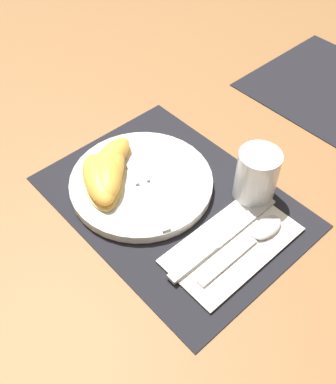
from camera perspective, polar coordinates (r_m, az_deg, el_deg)
ground_plane at (r=0.76m, az=0.60°, el=-1.24°), size 3.00×3.00×0.00m
placemat at (r=0.76m, az=0.60°, el=-1.15°), size 0.43×0.31×0.00m
plate at (r=0.77m, az=-3.40°, el=1.21°), size 0.25×0.25×0.02m
juice_glass at (r=0.75m, az=11.12°, el=1.78°), size 0.07×0.07×0.09m
napkin at (r=0.71m, az=8.18°, el=-6.63°), size 0.11×0.22×0.00m
knife at (r=0.71m, az=6.84°, el=-5.93°), size 0.02×0.23×0.01m
spoon at (r=0.71m, az=11.16°, el=-5.51°), size 0.03×0.18×0.01m
fork at (r=0.75m, az=-3.03°, el=0.80°), size 0.17×0.08×0.00m
citrus_wedge_0 at (r=0.79m, az=-7.44°, el=4.06°), size 0.09×0.13×0.03m
citrus_wedge_1 at (r=0.77m, az=-7.14°, el=2.73°), size 0.12×0.12×0.03m
citrus_wedge_2 at (r=0.76m, az=-7.65°, el=1.94°), size 0.12×0.11×0.04m
citrus_wedge_3 at (r=0.75m, az=-8.73°, el=1.52°), size 0.13×0.10×0.03m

